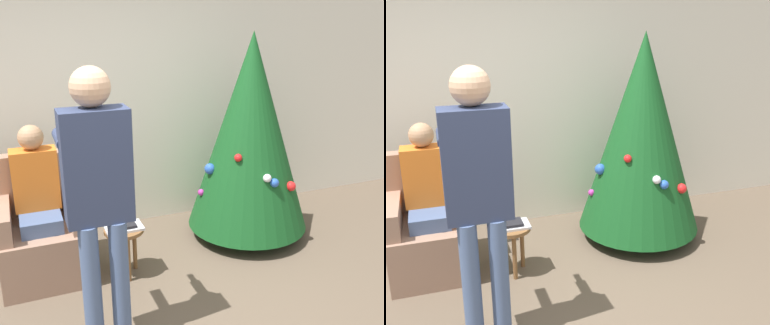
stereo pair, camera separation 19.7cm
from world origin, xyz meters
TOP-DOWN VIEW (x-y plane):
  - wall_back at (0.00, 2.23)m, footprint 8.00×0.06m
  - christmas_tree at (1.37, 1.49)m, footprint 1.16×1.16m
  - armchair at (-0.57, 1.51)m, footprint 0.68×0.74m
  - person_seated at (-0.57, 1.48)m, footprint 0.36×0.46m
  - person_standing at (-0.26, 0.46)m, footprint 0.42×0.57m
  - side_stool at (0.05, 1.20)m, footprint 0.33×0.33m
  - laptop at (0.05, 1.20)m, footprint 0.31×0.20m
  - book at (0.05, 1.20)m, footprint 0.19×0.15m

SIDE VIEW (x-z plane):
  - side_stool at x=0.05m, z-range 0.13..0.55m
  - armchair at x=-0.57m, z-range -0.15..0.84m
  - laptop at x=0.05m, z-range 0.43..0.45m
  - book at x=0.05m, z-range 0.45..0.47m
  - person_seated at x=-0.57m, z-range 0.07..1.34m
  - christmas_tree at x=1.37m, z-range 0.06..2.03m
  - person_standing at x=-0.26m, z-range 0.19..2.01m
  - wall_back at x=0.00m, z-range 0.00..2.70m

